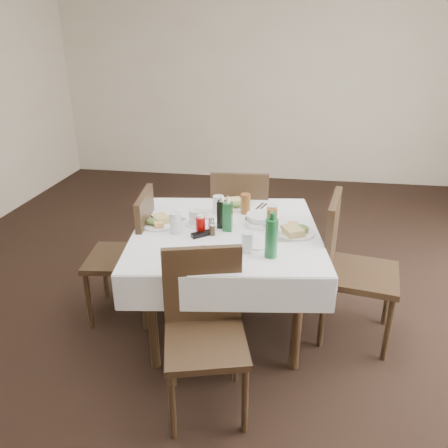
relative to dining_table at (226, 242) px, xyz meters
name	(u,v)px	position (x,y,z in m)	size (l,w,h in m)	color
ground_plane	(242,316)	(0.11, 0.12, -0.67)	(7.00, 7.00, 0.00)	black
room_shell	(247,79)	(0.11, 0.12, 1.04)	(6.04, 7.04, 2.80)	beige
dining_table	(226,242)	(0.00, 0.00, 0.00)	(1.38, 1.38, 0.76)	black
chair_north	(240,217)	(0.01, 0.73, -0.12)	(0.48, 0.48, 0.97)	black
chair_south	(204,321)	(-0.01, -0.69, -0.15)	(0.53, 0.53, 0.92)	black
chair_east	(347,261)	(0.81, 0.04, -0.10)	(0.55, 0.55, 1.01)	black
chair_west	(132,248)	(-0.69, 0.05, -0.12)	(0.51, 0.51, 0.96)	black
meal_north	(236,204)	(0.01, 0.43, 0.11)	(0.24, 0.24, 0.05)	white
meal_south	(206,254)	(-0.05, -0.40, 0.11)	(0.24, 0.24, 0.05)	white
meal_east	(295,231)	(0.45, 0.01, 0.11)	(0.26, 0.26, 0.06)	white
meal_west	(158,222)	(-0.47, 0.01, 0.11)	(0.24, 0.24, 0.05)	white
side_plate_a	(208,214)	(-0.17, 0.24, 0.09)	(0.18, 0.18, 0.01)	white
side_plate_b	(257,244)	(0.22, -0.20, 0.09)	(0.17, 0.17, 0.01)	white
water_n	(218,205)	(-0.09, 0.26, 0.16)	(0.08, 0.08, 0.14)	silver
water_s	(247,242)	(0.17, -0.30, 0.15)	(0.07, 0.07, 0.12)	silver
water_e	(271,215)	(0.29, 0.15, 0.16)	(0.07, 0.07, 0.14)	silver
water_w	(175,223)	(-0.32, -0.09, 0.16)	(0.07, 0.07, 0.14)	silver
iced_tea_a	(246,204)	(0.10, 0.31, 0.16)	(0.07, 0.07, 0.15)	brown
iced_tea_b	(272,219)	(0.30, 0.06, 0.16)	(0.07, 0.07, 0.14)	brown
bread_basket	(261,220)	(0.23, 0.13, 0.12)	(0.22, 0.22, 0.07)	silver
oil_cruet_dark	(222,213)	(-0.03, 0.04, 0.19)	(0.06, 0.06, 0.24)	black
oil_cruet_green	(228,215)	(0.01, 0.00, 0.19)	(0.06, 0.06, 0.25)	#1B5E2E
ketchup_bottle	(201,225)	(-0.15, -0.08, 0.15)	(0.06, 0.06, 0.13)	#920100
salt_shaker	(211,225)	(-0.09, -0.03, 0.13)	(0.04, 0.04, 0.08)	white
pepper_shaker	(212,229)	(-0.07, -0.10, 0.13)	(0.04, 0.04, 0.08)	#3D2B1C
coffee_mug	(196,218)	(-0.21, 0.05, 0.13)	(0.14, 0.14, 0.10)	white
sunglasses	(201,234)	(-0.14, -0.12, 0.10)	(0.13, 0.12, 0.03)	black
green_bottle	(271,238)	(0.32, -0.34, 0.21)	(0.07, 0.07, 0.28)	#1B5E2E
sugar_caddy	(274,232)	(0.32, -0.04, 0.11)	(0.09, 0.06, 0.04)	white
cutlery_n	(261,207)	(0.20, 0.44, 0.09)	(0.10, 0.19, 0.01)	silver
cutlery_s	(190,257)	(-0.15, -0.43, 0.09)	(0.07, 0.20, 0.01)	silver
cutlery_e	(284,241)	(0.39, -0.12, 0.09)	(0.21, 0.09, 0.01)	silver
cutlery_w	(172,218)	(-0.40, 0.13, 0.09)	(0.21, 0.08, 0.01)	silver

